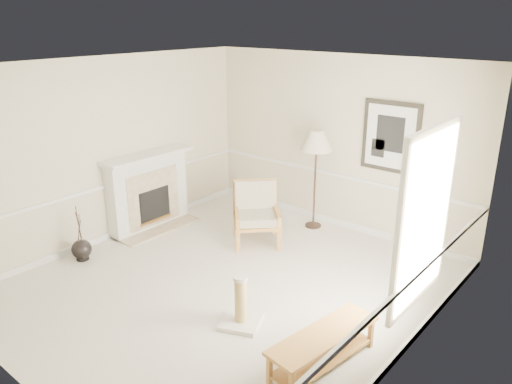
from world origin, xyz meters
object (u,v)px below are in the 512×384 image
at_px(floor_lamp, 317,143).
at_px(floor_vase, 82,250).
at_px(bench, 323,344).
at_px(armchair, 256,210).
at_px(scratching_post, 241,309).

bearing_deg(floor_lamp, floor_vase, -121.19).
bearing_deg(bench, armchair, 142.38).
xyz_separation_m(armchair, floor_lamp, (0.42, 1.05, 0.97)).
distance_m(armchair, scratching_post, 2.39).
distance_m(floor_lamp, scratching_post, 3.38).
relative_size(floor_lamp, bench, 1.22).
height_order(armchair, bench, armchair).
height_order(floor_lamp, bench, floor_lamp).
height_order(armchair, floor_lamp, floor_lamp).
bearing_deg(armchair, floor_vase, -169.89).
bearing_deg(armchair, bench, -82.43).
distance_m(armchair, floor_lamp, 1.48).
bearing_deg(scratching_post, bench, -0.02).
height_order(floor_vase, armchair, armchair).
xyz_separation_m(bench, scratching_post, (-1.14, 0.00, -0.06)).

